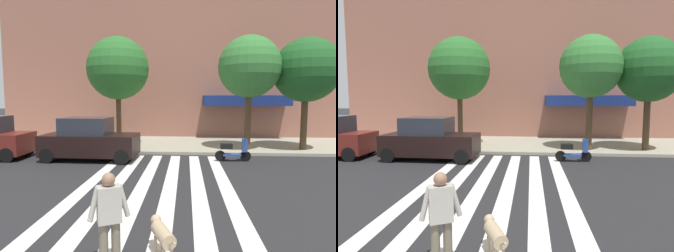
{
  "view_description": "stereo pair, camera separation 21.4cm",
  "coord_description": "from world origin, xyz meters",
  "views": [
    {
      "loc": [
        0.86,
        0.97,
        2.81
      ],
      "look_at": [
        0.3,
        9.62,
        1.99
      ],
      "focal_mm": 29.6,
      "sensor_mm": 36.0,
      "label": 1
    },
    {
      "loc": [
        1.07,
        0.99,
        2.81
      ],
      "look_at": [
        0.3,
        9.62,
        1.99
      ],
      "focal_mm": 29.6,
      "sensor_mm": 36.0,
      "label": 2
    }
  ],
  "objects": [
    {
      "name": "parked_car_behind_first",
      "position": [
        -3.63,
        13.53,
        0.93
      ],
      "size": [
        4.4,
        2.07,
        1.99
      ],
      "color": "black",
      "rests_on": "ground_plane"
    },
    {
      "name": "street_tree_further",
      "position": [
        7.15,
        16.14,
        4.34
      ],
      "size": [
        3.37,
        3.37,
        5.9
      ],
      "color": "#4C3823",
      "rests_on": "sidewalk_far"
    },
    {
      "name": "dog_on_leash",
      "position": [
        0.45,
        5.66,
        0.44
      ],
      "size": [
        0.55,
        1.0,
        0.65
      ],
      "color": "tan",
      "rests_on": "ground_plane"
    },
    {
      "name": "pedestrian_dog_walker",
      "position": [
        -0.38,
        5.25,
        0.93
      ],
      "size": [
        0.68,
        0.38,
        1.64
      ],
      "color": "#6B6051",
      "rests_on": "ground_plane"
    },
    {
      "name": "parked_scooter",
      "position": [
        3.02,
        13.64,
        0.48
      ],
      "size": [
        1.63,
        0.5,
        1.11
      ],
      "color": "black",
      "rests_on": "ground_plane"
    },
    {
      "name": "sidewalk_far",
      "position": [
        0.0,
        17.92,
        0.07
      ],
      "size": [
        80.0,
        6.0,
        0.15
      ],
      "primitive_type": "cube",
      "color": "#9F9B85",
      "rests_on": "ground_plane"
    },
    {
      "name": "street_tree_middle",
      "position": [
        4.16,
        15.96,
        4.51
      ],
      "size": [
        3.25,
        3.25,
        6.01
      ],
      "color": "#4C3823",
      "rests_on": "sidewalk_far"
    },
    {
      "name": "crosswalk_stripes",
      "position": [
        -0.09,
        7.46,
        0.0
      ],
      "size": [
        4.95,
        14.32,
        0.01
      ],
      "color": "silver",
      "rests_on": "ground_plane"
    },
    {
      "name": "ground_plane",
      "position": [
        0.0,
        7.46,
        0.0
      ],
      "size": [
        160.0,
        160.0,
        0.0
      ],
      "primitive_type": "plane",
      "color": "#232326"
    },
    {
      "name": "street_tree_nearest",
      "position": [
        -3.05,
        16.86,
        4.59
      ],
      "size": [
        3.57,
        3.57,
        6.24
      ],
      "color": "#4C3823",
      "rests_on": "sidewalk_far"
    }
  ]
}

